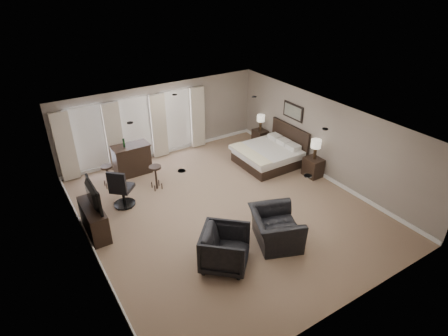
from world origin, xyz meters
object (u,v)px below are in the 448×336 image
nightstand_far (260,137)px  dresser (94,220)px  tv (91,205)px  nightstand_near (313,167)px  lamp_far (261,123)px  bar_counter (132,160)px  bar_stool_right (156,177)px  bed (265,149)px  bar_stool_left (108,176)px  desk_chair (122,187)px  lamp_near (315,149)px  armchair_far (225,247)px  armchair_near (276,223)px

nightstand_far → dresser: (-6.92, -2.06, 0.11)m
tv → nightstand_near: bearing=-96.9°
dresser → tv: bearing=0.0°
lamp_far → bar_counter: 5.01m
bar_counter → nightstand_far: bearing=-4.7°
bar_stool_right → bed: bearing=-8.3°
bed → lamp_far: 1.72m
bar_stool_left → desk_chair: 1.28m
lamp_near → armchair_far: 5.11m
dresser → bar_stool_left: 2.30m
bar_stool_left → nightstand_far: bearing=-0.2°
lamp_near → bar_stool_left: (-5.93, 2.92, -0.60)m
armchair_far → desk_chair: size_ratio=0.88×
dresser → bar_stool_left: (0.99, 2.08, -0.03)m
tv → desk_chair: 1.37m
tv → bar_stool_right: 2.55m
bar_counter → bar_stool_right: bar_counter is taller
dresser → armchair_far: armchair_far is taller
lamp_near → lamp_far: bearing=90.0°
dresser → bar_stool_right: 2.51m
bar_counter → desk_chair: size_ratio=0.98×
lamp_far → dresser: bearing=-163.4°
bed → armchair_near: (-2.30, -3.41, -0.05)m
bed → bar_stool_right: (-3.81, 0.55, -0.23)m
bed → desk_chair: size_ratio=1.61×
lamp_far → armchair_near: (-3.19, -4.86, -0.32)m
bar_stool_right → desk_chair: desk_chair is taller
bed → desk_chair: bearing=177.5°
bar_stool_right → armchair_near: bearing=-69.1°
armchair_far → bar_stool_right: bearing=42.5°
lamp_near → dresser: bearing=173.1°
desk_chair → armchair_far: bearing=151.5°
lamp_far → bar_counter: bearing=175.3°
armchair_near → bar_counter: bearing=40.2°
nightstand_far → armchair_near: size_ratio=0.44×
bar_counter → desk_chair: bearing=-118.2°
lamp_far → bar_stool_left: bearing=179.8°
nightstand_far → tv: 7.24m
tv → dresser: bearing=0.0°
lamp_near → armchair_near: (-3.19, -1.96, -0.39)m
armchair_near → armchair_far: 1.51m
lamp_near → tv: lamp_near is taller
bed → lamp_near: size_ratio=2.94×
bar_stool_right → lamp_far: bearing=10.8°
nightstand_near → armchair_near: 3.75m
armchair_near → bar_stool_left: size_ratio=1.78×
lamp_near → armchair_far: lamp_near is taller
bed → lamp_far: size_ratio=3.19×
nightstand_near → bar_stool_left: bearing=153.8°
dresser → tv: tv is taller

